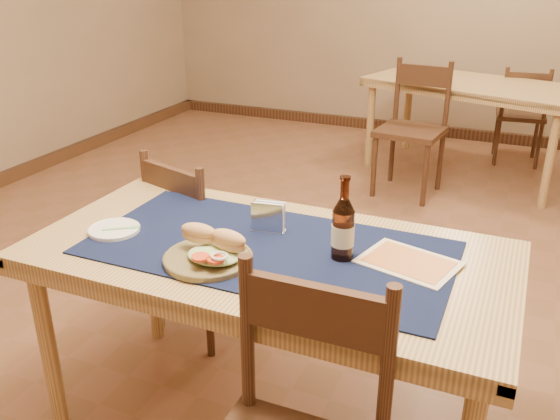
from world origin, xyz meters
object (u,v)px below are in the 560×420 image
at_px(sandwich_plate, 211,253).
at_px(napkin_holder, 268,217).
at_px(chair_main_far, 202,241).
at_px(back_table, 474,93).
at_px(main_table, 268,270).
at_px(beer_bottle, 343,228).

xyz_separation_m(sandwich_plate, napkin_holder, (0.07, 0.28, 0.02)).
xyz_separation_m(chair_main_far, napkin_holder, (0.49, -0.35, 0.35)).
height_order(chair_main_far, sandwich_plate, chair_main_far).
distance_m(back_table, sandwich_plate, 3.41).
bearing_deg(main_table, sandwich_plate, -127.79).
bearing_deg(chair_main_far, back_table, 73.00).
xyz_separation_m(back_table, napkin_holder, (-0.35, -3.11, 0.14)).
bearing_deg(chair_main_far, beer_bottle, -29.10).
distance_m(back_table, napkin_holder, 3.13).
height_order(chair_main_far, beer_bottle, beer_bottle).
bearing_deg(main_table, chair_main_far, 139.34).
bearing_deg(sandwich_plate, chair_main_far, 123.70).
distance_m(beer_bottle, napkin_holder, 0.32).
bearing_deg(sandwich_plate, napkin_holder, 75.20).
bearing_deg(chair_main_far, napkin_holder, -35.43).
bearing_deg(main_table, back_table, 84.71).
xyz_separation_m(beer_bottle, napkin_holder, (-0.30, 0.09, -0.05)).
distance_m(back_table, beer_bottle, 3.20).
relative_size(main_table, back_table, 0.91).
xyz_separation_m(back_table, beer_bottle, (-0.05, -3.20, 0.19)).
height_order(back_table, napkin_holder, napkin_holder).
bearing_deg(back_table, napkin_holder, -96.43).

